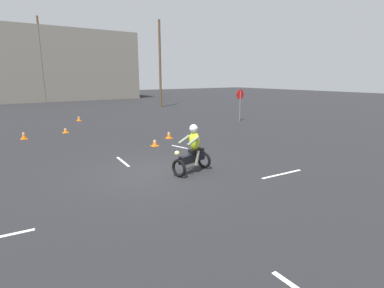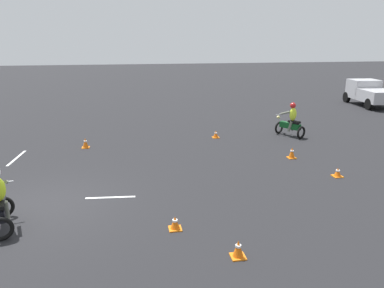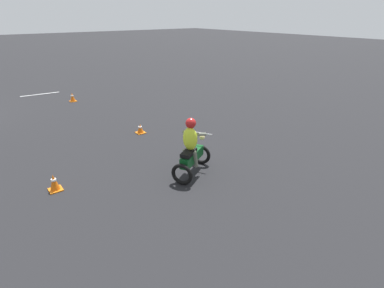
# 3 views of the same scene
# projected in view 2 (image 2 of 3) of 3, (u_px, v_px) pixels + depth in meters

# --- Properties ---
(ground_plane) EXTENTS (120.00, 120.00, 0.00)m
(ground_plane) POSITION_uv_depth(u_px,v_px,m) (47.00, 206.00, 10.67)
(ground_plane) COLOR black
(motorcycle_rider_background) EXTENTS (1.51, 1.21, 1.66)m
(motorcycle_rider_background) POSITION_uv_depth(u_px,v_px,m) (291.00, 122.00, 18.05)
(motorcycle_rider_background) COLOR black
(motorcycle_rider_background) RESTS_ON ground
(pickup_truck) EXTENTS (4.29, 2.29, 1.73)m
(pickup_truck) POSITION_uv_depth(u_px,v_px,m) (370.00, 93.00, 26.22)
(pickup_truck) COLOR black
(pickup_truck) RESTS_ON ground
(traffic_cone_near_left) EXTENTS (0.32, 0.32, 0.35)m
(traffic_cone_near_left) POSITION_uv_depth(u_px,v_px,m) (216.00, 134.00, 17.91)
(traffic_cone_near_left) COLOR orange
(traffic_cone_near_left) RESTS_ON ground
(traffic_cone_near_right) EXTENTS (0.32, 0.32, 0.45)m
(traffic_cone_near_right) POSITION_uv_depth(u_px,v_px,m) (292.00, 153.00, 14.86)
(traffic_cone_near_right) COLOR orange
(traffic_cone_near_right) RESTS_ON ground
(traffic_cone_mid_center) EXTENTS (0.32, 0.32, 0.32)m
(traffic_cone_mid_center) POSITION_uv_depth(u_px,v_px,m) (338.00, 172.00, 12.89)
(traffic_cone_mid_center) COLOR orange
(traffic_cone_mid_center) RESTS_ON ground
(traffic_cone_mid_left) EXTENTS (0.32, 0.32, 0.35)m
(traffic_cone_mid_left) POSITION_uv_depth(u_px,v_px,m) (175.00, 223.00, 9.33)
(traffic_cone_mid_left) COLOR orange
(traffic_cone_mid_left) RESTS_ON ground
(traffic_cone_far_right) EXTENTS (0.32, 0.32, 0.44)m
(traffic_cone_far_right) POSITION_uv_depth(u_px,v_px,m) (85.00, 143.00, 16.25)
(traffic_cone_far_right) COLOR orange
(traffic_cone_far_right) RESTS_ON ground
(traffic_cone_far_center) EXTENTS (0.32, 0.32, 0.41)m
(traffic_cone_far_center) POSITION_uv_depth(u_px,v_px,m) (238.00, 249.00, 8.12)
(traffic_cone_far_center) COLOR orange
(traffic_cone_far_center) RESTS_ON ground
(lane_stripe_n) EXTENTS (0.23, 1.49, 0.01)m
(lane_stripe_n) POSITION_uv_depth(u_px,v_px,m) (110.00, 197.00, 11.23)
(lane_stripe_n) COLOR silver
(lane_stripe_n) RESTS_ON ground
(lane_stripe_w) EXTENTS (1.99, 0.28, 0.01)m
(lane_stripe_w) POSITION_uv_depth(u_px,v_px,m) (17.00, 158.00, 14.92)
(lane_stripe_w) COLOR silver
(lane_stripe_w) RESTS_ON ground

